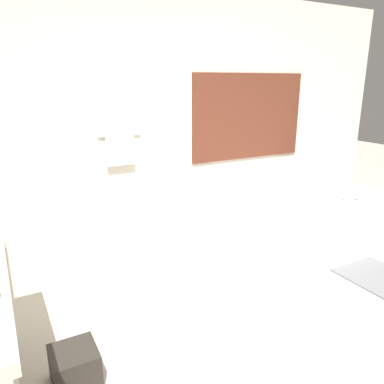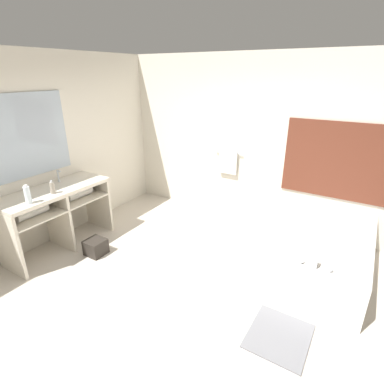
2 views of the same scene
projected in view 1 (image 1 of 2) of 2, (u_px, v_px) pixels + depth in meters
ground_plane at (257, 319)px, 2.76m from camera, size 16.00×16.00×0.00m
wall_back_with_blinds at (146, 112)px, 4.28m from camera, size 7.40×0.13×2.70m
bathtub at (291, 203)px, 4.44m from camera, size 1.04×1.79×0.66m
waste_bin at (75, 367)px, 2.15m from camera, size 0.26×0.26×0.22m
bath_mat at (380, 278)px, 3.32m from camera, size 0.56×0.63×0.02m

